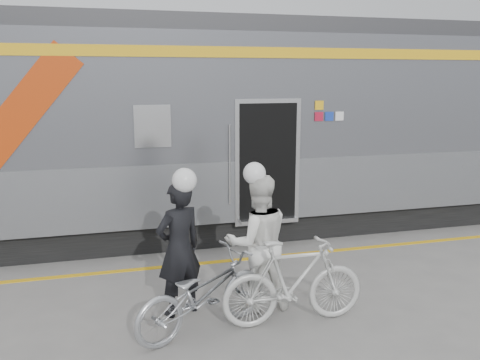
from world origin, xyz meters
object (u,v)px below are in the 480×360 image
object	(u,v)px
bicycle_left	(203,293)
bicycle_right	(294,282)
man	(179,249)
woman	(258,243)

from	to	relation	value
bicycle_left	bicycle_right	world-z (taller)	bicycle_right
man	bicycle_right	world-z (taller)	man
man	woman	distance (m)	1.03
bicycle_right	bicycle_left	bearing A→B (deg)	86.22
woman	bicycle_right	distance (m)	0.72
woman	man	bearing A→B (deg)	-4.24
bicycle_left	bicycle_right	bearing A→B (deg)	-118.72
woman	bicycle_right	bearing A→B (deg)	119.66
woman	bicycle_right	world-z (taller)	woman
bicycle_left	man	bearing A→B (deg)	-3.91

